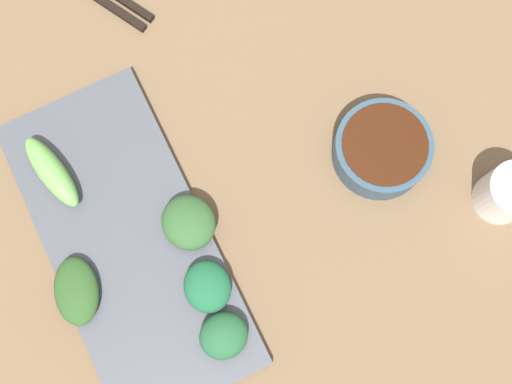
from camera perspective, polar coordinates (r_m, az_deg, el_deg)
tabletop at (r=0.71m, az=-1.98°, el=-2.56°), size 2.10×2.10×0.02m
sauce_bowl at (r=0.71m, az=11.09°, el=3.75°), size 0.10×0.10×0.04m
serving_plate at (r=0.70m, az=-11.18°, el=-4.35°), size 0.16×0.36×0.01m
broccoli_leafy_0 at (r=0.66m, az=-2.88°, el=-12.58°), size 0.05×0.05×0.03m
broccoli_leafy_1 at (r=0.67m, az=-4.32°, el=-8.34°), size 0.05×0.06×0.02m
broccoli_stalk_2 at (r=0.72m, az=-17.62°, el=1.72°), size 0.05×0.10×0.03m
broccoli_leafy_3 at (r=0.69m, az=-15.48°, el=-8.71°), size 0.06×0.08×0.02m
broccoli_leafy_4 at (r=0.68m, az=-5.99°, el=-2.69°), size 0.06×0.07×0.03m
tea_cup at (r=0.73m, az=21.38°, el=-0.10°), size 0.06×0.06×0.06m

